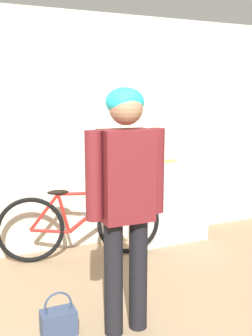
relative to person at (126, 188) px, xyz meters
name	(u,v)px	position (x,y,z in m)	size (l,w,h in m)	color
wall_back	(32,135)	(-0.31, 1.77, 0.22)	(8.00, 0.07, 2.60)	beige
side_shelf	(168,201)	(1.22, 1.52, -0.61)	(0.88, 0.41, 0.94)	white
person	(126,188)	(0.00, 0.00, 0.00)	(0.59, 0.26, 1.77)	black
bicycle	(81,224)	(0.10, 1.41, -0.71)	(1.72, 0.48, 0.77)	black
banana	(167,161)	(1.20, 1.53, -0.12)	(0.28, 0.08, 0.04)	#EAD64C
handbag	(59,321)	(-0.47, 0.14, -0.98)	(0.25, 0.14, 0.33)	#334260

